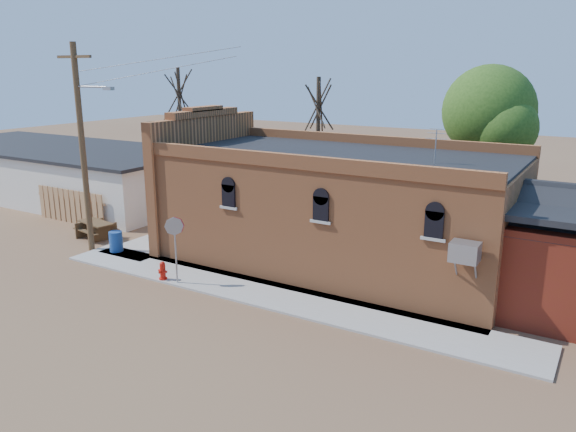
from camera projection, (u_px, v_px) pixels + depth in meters
The scene contains 14 objects.
ground at pixel (221, 296), 20.21m from camera, with size 120.00×120.00×0.00m, color brown.
sidewalk_south at pixel (269, 294), 20.20m from camera, with size 19.00×2.20×0.08m, color #9E9991.
sidewalk_west at pixel (194, 230), 28.31m from camera, with size 2.60×10.00×0.08m, color #9E9991.
brick_bar at pixel (331, 207), 23.36m from camera, with size 16.40×7.97×6.30m.
storage_building at pixel (60, 171), 35.90m from camera, with size 20.40×8.40×3.17m.
wood_fence at pixel (71, 206), 29.50m from camera, with size 5.20×0.10×1.80m, color #A7734B, non-canonical shape.
utility_pole at pixel (83, 144), 24.05m from camera, with size 3.12×0.26×9.00m.
tree_bare_near at pixel (318, 105), 30.97m from camera, with size 2.80×2.80×7.65m.
tree_bare_far at pixel (179, 93), 37.17m from camera, with size 2.80×2.80×8.16m.
tree_leafy at pixel (489, 111), 26.91m from camera, with size 4.40×4.40×8.15m.
fire_hydrant at pixel (163, 271), 21.48m from camera, with size 0.40×0.38×0.71m.
stop_sign at pixel (175, 232), 20.75m from camera, with size 0.54×0.53×2.57m.
trash_barrel at pixel (116, 241), 24.77m from camera, with size 0.58×0.58×0.90m, color navy.
picnic_table at pixel (96, 227), 26.97m from camera, with size 2.16×1.77×0.80m.
Camera 1 is at (11.77, -14.88, 7.92)m, focal length 35.00 mm.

